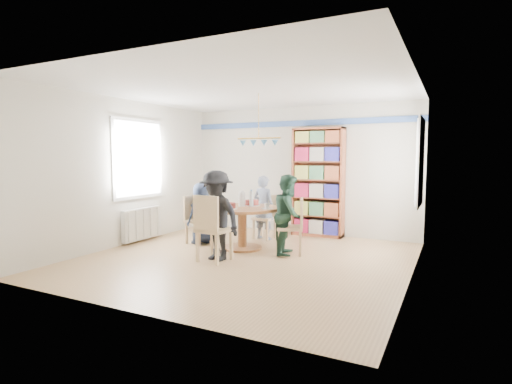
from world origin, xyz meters
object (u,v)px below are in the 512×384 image
Objects in this scene: person_left at (202,213)px; person_far at (264,207)px; chair_near at (211,226)px; chair_far at (266,215)px; chair_left at (196,217)px; bookshelf at (318,183)px; dining_table at (242,218)px; person_near at (216,216)px; person_right at (289,215)px; radiator at (142,223)px; chair_right at (295,224)px.

person_left is 1.26m from person_far.
chair_far is at bearing 90.43° from chair_near.
chair_far is 2.06m from chair_near.
chair_left is 2.60m from bookshelf.
person_near reaches higher than dining_table.
bookshelf reaches higher than dining_table.
dining_table is at bearing 76.64° from person_right.
radiator is 1.14× the size of chair_far.
person_near reaches higher than chair_near.
person_right is (0.90, -1.02, 0.19)m from chair_far.
bookshelf is (0.83, 2.60, 0.38)m from person_near.
person_right is (0.88, 1.04, 0.09)m from chair_near.
chair_left is at bearing 153.32° from person_near.
chair_far is (-0.01, 1.03, -0.08)m from dining_table.
bookshelf is at bearing 86.67° from person_near.
bookshelf is at bearing 42.19° from chair_left.
bookshelf is at bearing 35.31° from radiator.
chair_left is 1.93m from person_right.
dining_table is at bearing 104.99° from person_near.
radiator is at bearing -144.69° from bookshelf.
chair_near is 0.78× the size of person_right.
person_right is (2.93, 0.31, 0.32)m from radiator.
chair_right is 1.35m from person_near.
dining_table is 1.43× the size of chair_left.
chair_right is 0.90× the size of chair_near.
bookshelf is (2.88, 2.04, 0.75)m from radiator.
bookshelf is at bearing 39.59° from chair_far.
person_near reaches higher than person_right.
person_left is at bearing -131.85° from chair_far.
person_near is at bearing 121.08° from person_right.
chair_right reaches higher than radiator.
chair_far is 1.91m from person_near.
person_left is at bearing 177.47° from dining_table.
chair_left is 1.49m from chair_near.
chair_far is at bearing 27.56° from person_right.
person_left reaches higher than chair_right.
person_far is (0.87, 0.90, 0.06)m from person_left.
person_left is at bearing 16.91° from radiator.
chair_left is at bearing 178.00° from dining_table.
chair_left is 2.01m from chair_right.
person_near is (0.03, -1.81, 0.08)m from person_far.
chair_far is 1.37m from person_right.
person_left reaches higher than dining_table.
chair_far reaches higher than radiator.
person_far is 0.89× the size of person_near.
radiator is 0.86× the size of person_left.
chair_near is 1.97m from person_far.
person_right is (1.92, -0.03, 0.17)m from chair_left.
chair_left reaches higher than dining_table.
chair_near is 0.47× the size of bookshelf.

